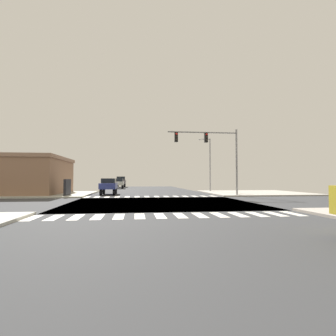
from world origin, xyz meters
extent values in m
cube|color=#36383B|center=(0.00, 0.00, -0.03)|extent=(14.00, 90.00, 0.05)
cube|color=#36383B|center=(0.00, 0.00, -0.03)|extent=(90.00, 12.00, 0.05)
cube|color=#B2ADA3|center=(13.00, 12.00, 0.07)|extent=(12.00, 12.00, 0.14)
cube|color=#B3B3A4|center=(-13.00, 12.00, 0.07)|extent=(12.00, 12.00, 0.14)
cube|color=white|center=(-6.75, -7.30, 0.00)|extent=(0.50, 2.00, 0.01)
cube|color=white|center=(-5.75, -7.30, 0.00)|extent=(0.50, 2.00, 0.01)
cube|color=white|center=(-4.75, -7.30, 0.00)|extent=(0.50, 2.00, 0.01)
cube|color=white|center=(-3.75, -7.30, 0.00)|extent=(0.50, 2.00, 0.01)
cube|color=white|center=(-2.75, -7.30, 0.00)|extent=(0.50, 2.00, 0.01)
cube|color=white|center=(-1.75, -7.30, 0.00)|extent=(0.50, 2.00, 0.01)
cube|color=white|center=(-0.75, -7.30, 0.00)|extent=(0.50, 2.00, 0.01)
cube|color=white|center=(0.25, -7.30, 0.00)|extent=(0.50, 2.00, 0.01)
cube|color=white|center=(1.25, -7.30, 0.00)|extent=(0.50, 2.00, 0.01)
cube|color=white|center=(2.25, -7.30, 0.00)|extent=(0.50, 2.00, 0.01)
cube|color=white|center=(3.25, -7.30, 0.00)|extent=(0.50, 2.00, 0.01)
cube|color=white|center=(4.25, -7.30, 0.00)|extent=(0.50, 2.00, 0.01)
cube|color=white|center=(5.25, -7.30, 0.00)|extent=(0.50, 2.00, 0.01)
cube|color=white|center=(6.25, -7.30, 0.00)|extent=(0.50, 2.00, 0.01)
cube|color=white|center=(-6.75, 7.30, 0.00)|extent=(0.50, 2.00, 0.01)
cube|color=white|center=(-5.75, 7.30, 0.00)|extent=(0.50, 2.00, 0.01)
cube|color=white|center=(-4.75, 7.30, 0.00)|extent=(0.50, 2.00, 0.01)
cube|color=white|center=(-3.75, 7.30, 0.00)|extent=(0.50, 2.00, 0.01)
cube|color=white|center=(-2.75, 7.30, 0.00)|extent=(0.50, 2.00, 0.01)
cube|color=white|center=(-1.75, 7.30, 0.00)|extent=(0.50, 2.00, 0.01)
cube|color=white|center=(-0.75, 7.30, 0.00)|extent=(0.50, 2.00, 0.01)
cube|color=white|center=(0.25, 7.30, 0.00)|extent=(0.50, 2.00, 0.01)
cube|color=white|center=(1.25, 7.30, 0.00)|extent=(0.50, 2.00, 0.01)
cube|color=white|center=(2.25, 7.30, 0.00)|extent=(0.50, 2.00, 0.01)
cube|color=white|center=(3.25, 7.30, 0.00)|extent=(0.50, 2.00, 0.01)
cube|color=white|center=(4.25, 7.30, 0.00)|extent=(0.50, 2.00, 0.01)
cube|color=white|center=(5.25, 7.30, 0.00)|extent=(0.50, 2.00, 0.01)
cube|color=white|center=(6.25, 7.30, 0.00)|extent=(0.50, 2.00, 0.01)
cylinder|color=gray|center=(8.75, 6.89, 3.55)|extent=(0.20, 0.20, 7.11)
cylinder|color=gray|center=(5.06, 6.89, 6.71)|extent=(7.38, 0.14, 0.14)
cube|color=black|center=(5.43, 6.89, 6.16)|extent=(0.32, 0.40, 1.00)
sphere|color=red|center=(5.43, 6.65, 6.47)|extent=(0.22, 0.22, 0.22)
sphere|color=black|center=(5.43, 6.65, 6.16)|extent=(0.22, 0.22, 0.22)
sphere|color=black|center=(5.43, 6.65, 5.85)|extent=(0.22, 0.22, 0.22)
cube|color=black|center=(2.25, 6.89, 6.16)|extent=(0.32, 0.40, 1.00)
sphere|color=red|center=(2.25, 6.65, 6.47)|extent=(0.22, 0.22, 0.22)
sphere|color=black|center=(2.25, 6.65, 6.16)|extent=(0.22, 0.22, 0.22)
sphere|color=black|center=(2.25, 6.65, 5.85)|extent=(0.22, 0.22, 0.22)
cylinder|color=gray|center=(8.36, 15.70, 3.71)|extent=(0.16, 0.16, 7.42)
cylinder|color=gray|center=(7.66, 15.70, 7.32)|extent=(1.40, 0.10, 0.10)
ellipsoid|color=silver|center=(6.96, 15.70, 7.27)|extent=(0.60, 0.32, 0.20)
cube|color=black|center=(-8.92, 8.44, 0.90)|extent=(0.24, 2.20, 1.80)
cylinder|color=black|center=(-4.28, 29.78, 0.34)|extent=(0.26, 0.68, 0.68)
cylinder|color=black|center=(-5.72, 29.78, 0.34)|extent=(0.26, 0.68, 0.68)
cylinder|color=black|center=(-4.28, 32.71, 0.34)|extent=(0.26, 0.68, 0.68)
cylinder|color=black|center=(-5.72, 32.71, 0.34)|extent=(0.26, 0.68, 0.68)
cube|color=#B4B9B5|center=(-5.00, 31.24, 1.01)|extent=(1.80, 4.30, 0.66)
cube|color=black|center=(-5.00, 31.24, 1.61)|extent=(1.55, 2.24, 0.54)
cylinder|color=black|center=(-4.20, 38.69, 0.37)|extent=(0.26, 0.74, 0.74)
cylinder|color=black|center=(-5.80, 38.69, 0.37)|extent=(0.26, 0.74, 0.74)
cylinder|color=black|center=(-4.20, 42.16, 0.37)|extent=(0.26, 0.74, 0.74)
cylinder|color=black|center=(-5.80, 42.16, 0.37)|extent=(0.26, 0.74, 0.74)
cube|color=#5C565E|center=(-5.00, 40.42, 1.17)|extent=(2.00, 5.10, 0.86)
cube|color=black|center=(-5.00, 39.53, 1.97)|extent=(1.76, 1.78, 0.75)
cylinder|color=black|center=(-4.28, 10.05, 0.34)|extent=(0.26, 0.68, 0.68)
cylinder|color=black|center=(-5.72, 10.05, 0.34)|extent=(0.26, 0.68, 0.68)
cylinder|color=black|center=(-4.28, 12.98, 0.34)|extent=(0.26, 0.68, 0.68)
cylinder|color=black|center=(-5.72, 12.98, 0.34)|extent=(0.26, 0.68, 0.68)
cube|color=navy|center=(-5.00, 11.51, 1.01)|extent=(1.80, 4.30, 0.66)
cube|color=black|center=(-5.00, 11.51, 1.61)|extent=(1.55, 2.24, 0.54)
camera|label=1|loc=(-2.00, -20.64, 1.82)|focal=28.92mm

